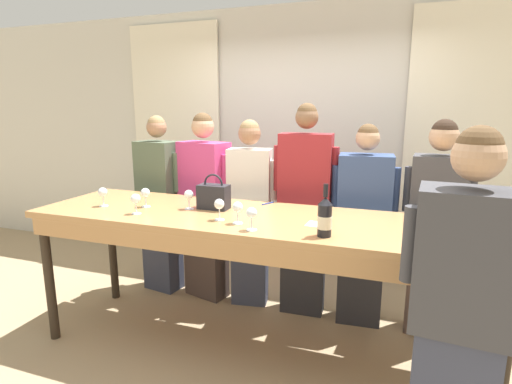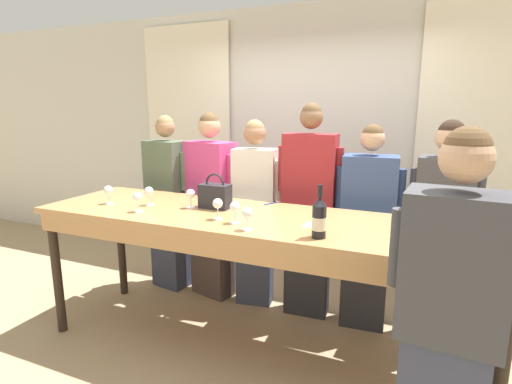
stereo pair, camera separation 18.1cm
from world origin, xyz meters
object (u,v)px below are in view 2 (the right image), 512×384
at_px(guest_striped_shirt, 309,210).
at_px(host_pouring, 448,324).
at_px(guest_beige_cap, 442,232).
at_px(wine_glass_front_left, 218,204).
at_px(wine_glass_back_left, 191,194).
at_px(guest_pink_top, 211,206).
at_px(wine_glass_front_mid, 429,218).
at_px(wine_glass_back_right, 235,208).
at_px(wine_glass_center_left, 149,192).
at_px(wine_glass_center_right, 247,214).
at_px(wine_bottle, 319,219).
at_px(wine_glass_center_mid, 138,198).
at_px(handbag, 215,195).
at_px(guest_navy_coat, 367,228).
at_px(guest_olive_jacket, 169,203).
at_px(wine_glass_front_right, 108,191).
at_px(tasting_bar, 249,229).
at_px(guest_cream_sweater, 255,211).
at_px(wine_glass_back_mid, 481,216).

height_order(guest_striped_shirt, host_pouring, guest_striped_shirt).
bearing_deg(host_pouring, guest_beige_cap, 89.73).
xyz_separation_m(wine_glass_front_left, wine_glass_back_left, (-0.33, 0.19, 0.00)).
height_order(guest_pink_top, guest_beige_cap, guest_pink_top).
bearing_deg(wine_glass_front_mid, wine_glass_front_left, -171.82).
distance_m(guest_pink_top, guest_striped_shirt, 0.94).
distance_m(guest_striped_shirt, host_pouring, 1.73).
relative_size(wine_glass_front_left, wine_glass_back_right, 1.00).
xyz_separation_m(wine_glass_center_left, wine_glass_center_right, (0.95, -0.29, -0.00)).
height_order(wine_glass_front_left, wine_glass_center_left, same).
height_order(wine_bottle, wine_glass_front_left, wine_bottle).
bearing_deg(wine_glass_back_right, wine_glass_center_mid, -178.84).
xyz_separation_m(wine_glass_front_left, wine_glass_front_mid, (1.30, 0.19, 0.00)).
xyz_separation_m(handbag, guest_navy_coat, (1.03, 0.61, -0.30)).
bearing_deg(guest_navy_coat, handbag, -149.27).
bearing_deg(wine_glass_front_mid, guest_olive_jacket, 163.42).
bearing_deg(wine_glass_front_left, guest_navy_coat, 45.45).
distance_m(wine_glass_back_left, host_pouring, 1.89).
bearing_deg(wine_glass_front_right, wine_glass_front_left, -3.19).
xyz_separation_m(tasting_bar, guest_olive_jacket, (-1.20, 0.73, -0.08)).
bearing_deg(wine_glass_front_mid, wine_glass_front_right, -176.71).
height_order(wine_glass_center_mid, guest_navy_coat, guest_navy_coat).
xyz_separation_m(wine_glass_front_left, guest_pink_top, (-0.55, 0.88, -0.26)).
bearing_deg(handbag, wine_glass_front_left, -57.90).
bearing_deg(wine_glass_front_right, guest_striped_shirt, 30.98).
bearing_deg(guest_olive_jacket, wine_glass_back_left, -44.59).
distance_m(wine_glass_back_right, guest_cream_sweater, 0.99).
xyz_separation_m(tasting_bar, wine_glass_center_mid, (-0.78, -0.20, 0.20)).
bearing_deg(wine_glass_front_left, wine_glass_front_right, 176.81).
bearing_deg(wine_glass_front_right, wine_glass_back_right, -4.56).
bearing_deg(host_pouring, tasting_bar, 151.65).
relative_size(wine_bottle, handbag, 1.19).
distance_m(wine_glass_back_mid, guest_olive_jacket, 2.67).
bearing_deg(guest_pink_top, wine_glass_front_right, -117.95).
xyz_separation_m(guest_olive_jacket, guest_cream_sweater, (0.92, 0.00, 0.01)).
bearing_deg(wine_glass_center_right, guest_navy_coat, 60.13).
distance_m(wine_glass_back_mid, guest_beige_cap, 0.60).
relative_size(wine_glass_center_left, wine_glass_back_left, 1.00).
bearing_deg(wine_glass_center_mid, wine_glass_front_mid, 7.06).
relative_size(guest_navy_coat, host_pouring, 0.97).
height_order(guest_cream_sweater, guest_striped_shirt, guest_striped_shirt).
bearing_deg(wine_glass_center_left, wine_glass_center_right, -16.68).
height_order(wine_glass_center_mid, guest_olive_jacket, guest_olive_jacket).
bearing_deg(wine_glass_center_left, tasting_bar, 0.21).
distance_m(handbag, wine_glass_front_mid, 1.47).
bearing_deg(guest_olive_jacket, wine_glass_front_right, -87.25).
bearing_deg(guest_beige_cap, tasting_bar, -149.38).
bearing_deg(wine_glass_back_right, wine_glass_back_mid, 15.95).
relative_size(wine_glass_front_right, guest_olive_jacket, 0.08).
bearing_deg(wine_glass_center_left, guest_striped_shirt, 34.84).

